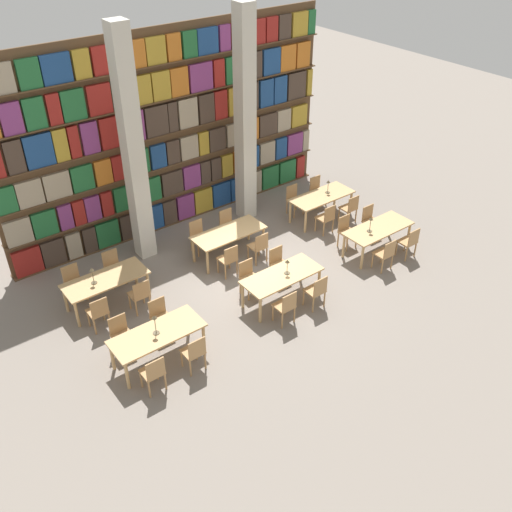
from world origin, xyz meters
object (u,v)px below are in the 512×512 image
Objects in this scene: chair_2 at (194,352)px; chair_11 at (370,220)px; chair_13 at (74,281)px; chair_4 at (286,306)px; desk_lamp_3 at (92,273)px; desk_lamp_1 at (287,264)px; chair_15 at (113,266)px; chair_14 at (140,294)px; chair_22 at (350,208)px; pillar_center at (245,119)px; chair_10 at (409,242)px; reading_table_5 at (322,198)px; chair_0 at (153,372)px; chair_8 at (385,254)px; chair_17 at (199,235)px; reading_table_1 at (282,278)px; chair_9 at (346,231)px; chair_5 at (249,277)px; chair_19 at (228,224)px; chair_3 at (160,316)px; pillar_left at (133,150)px; chair_6 at (316,291)px; chair_12 at (98,312)px; reading_table_4 at (229,235)px; chair_1 at (121,334)px; reading_table_3 at (106,282)px; desk_lamp_2 at (371,222)px; chair_20 at (326,218)px; chair_7 at (279,263)px; chair_21 at (294,199)px; desk_lamp_4 at (328,185)px; chair_18 at (259,246)px; chair_16 at (229,259)px; reading_table_0 at (157,336)px; chair_23 at (317,190)px; desk_lamp_0 at (155,321)px.

chair_2 is 1.00× the size of chair_11.
chair_4 is at bearing 132.39° from chair_13.
desk_lamp_1 is at bearing -32.42° from desk_lamp_3.
chair_2 is 3.78m from chair_15.
chair_22 is at bearing -0.56° from chair_14.
chair_10 is (2.11, -4.40, -2.51)m from pillar_center.
reading_table_5 is at bearing 124.52° from chair_22.
chair_11 is at bearing 10.93° from chair_0.
chair_8 and chair_17 have the same top height.
reading_table_1 is at bearing 166.41° from desk_lamp_1.
chair_9 is 1.00× the size of chair_15.
desk_lamp_3 is at bearing -27.57° from chair_5.
chair_5 is 1.00× the size of chair_19.
chair_5 is at bearing 66.36° from chair_19.
chair_0 is 8.05m from chair_22.
chair_3 is 1.00× the size of chair_9.
pillar_left is 4.73m from reading_table_1.
chair_6 and chair_8 have the same top height.
chair_12 is 1.03m from chair_14.
chair_8 is at bearing -46.02° from reading_table_4.
chair_1 is 0.46× the size of reading_table_3.
chair_11 is at bearing -179.40° from chair_1.
chair_13 is at bearing -16.51° from chair_11.
chair_19 is (3.44, 2.31, 0.00)m from chair_3.
reading_table_5 is at bearing 81.08° from desk_lamp_2.
desk_lamp_2 is at bearing -86.27° from chair_20.
pillar_left is at bearing -19.35° from chair_19.
chair_21 is at bearing -136.99° from chair_7.
desk_lamp_1 is at bearing 64.45° from chair_7.
desk_lamp_4 reaches higher than chair_2.
pillar_left reaches higher than chair_17.
chair_17 and chair_18 have the same top height.
desk_lamp_4 is at bearing 4.97° from chair_12.
chair_11 and chair_19 have the same top height.
chair_16 is at bearing 149.25° from chair_15.
chair_18 is at bearing 70.95° from reading_table_1.
chair_19 is (3.93, 0.64, -0.18)m from reading_table_3.
reading_table_4 is (3.99, 0.64, 0.18)m from chair_12.
reading_table_0 is 2.19× the size of chair_8.
chair_10 is (3.72, -0.59, -0.52)m from desk_lamp_1.
pillar_left is at bearing 154.68° from chair_20.
desk_lamp_2 is at bearing 74.12° from chair_23.
desk_lamp_4 is (6.98, 2.33, 0.35)m from reading_table_0.
chair_8 is 1.40m from chair_9.
pillar_center is at bearing 134.60° from chair_22.
chair_23 is at bearing -113.33° from chair_9.
chair_5 reaches higher than reading_table_0.
desk_lamp_0 is at bearing -161.53° from desk_lamp_4.
reading_table_0 is at bearing -161.51° from desk_lamp_4.
chair_3 and chair_17 have the same top height.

